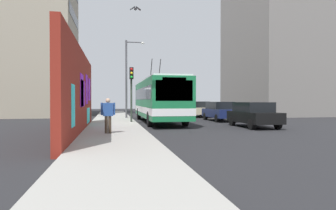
# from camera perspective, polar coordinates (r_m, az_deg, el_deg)

# --- Properties ---
(ground_plane) EXTENTS (80.00, 80.00, 0.00)m
(ground_plane) POSITION_cam_1_polar(r_m,az_deg,el_deg) (20.06, -5.82, -3.94)
(ground_plane) COLOR #232326
(sidewalk_slab) EXTENTS (48.00, 3.20, 0.15)m
(sidewalk_slab) POSITION_cam_1_polar(r_m,az_deg,el_deg) (19.98, -10.40, -3.76)
(sidewalk_slab) COLOR #9E9B93
(sidewalk_slab) RESTS_ON ground_plane
(graffiti_wall) EXTENTS (13.29, 0.32, 4.24)m
(graffiti_wall) POSITION_cam_1_polar(r_m,az_deg,el_deg) (15.66, -16.68, 2.40)
(graffiti_wall) COLOR maroon
(graffiti_wall) RESTS_ON ground_plane
(building_far_left) EXTENTS (9.14, 6.98, 21.14)m
(building_far_left) POSITION_cam_1_polar(r_m,az_deg,el_deg) (35.53, -23.49, 15.30)
(building_far_left) COLOR #9E937F
(building_far_left) RESTS_ON ground_plane
(building_far_right) EXTENTS (12.73, 7.92, 17.75)m
(building_far_right) POSITION_cam_1_polar(r_m,az_deg,el_deg) (38.01, 19.34, 11.75)
(building_far_right) COLOR gray
(building_far_right) RESTS_ON ground_plane
(city_bus) EXTENTS (11.58, 2.61, 5.03)m
(city_bus) POSITION_cam_1_polar(r_m,az_deg,el_deg) (22.65, -1.84, 1.20)
(city_bus) COLOR #19723F
(city_bus) RESTS_ON ground_plane
(parked_car_black) EXTENTS (4.17, 1.89, 1.58)m
(parked_car_black) POSITION_cam_1_polar(r_m,az_deg,el_deg) (19.28, 16.17, -1.69)
(parked_car_black) COLOR black
(parked_car_black) RESTS_ON ground_plane
(parked_car_navy) EXTENTS (4.37, 1.74, 1.58)m
(parked_car_navy) POSITION_cam_1_polar(r_m,az_deg,el_deg) (24.64, 9.95, -1.11)
(parked_car_navy) COLOR navy
(parked_car_navy) RESTS_ON ground_plane
(parked_car_champagne) EXTENTS (4.83, 1.90, 1.58)m
(parked_car_champagne) POSITION_cam_1_polar(r_m,az_deg,el_deg) (30.58, 5.75, -0.71)
(parked_car_champagne) COLOR #C6B793
(parked_car_champagne) RESTS_ON ground_plane
(pedestrian_near_wall) EXTENTS (0.22, 0.66, 1.64)m
(pedestrian_near_wall) POSITION_cam_1_polar(r_m,az_deg,el_deg) (14.08, -11.52, -1.49)
(pedestrian_near_wall) COLOR #3F3326
(pedestrian_near_wall) RESTS_ON sidewalk_slab
(traffic_light) EXTENTS (0.49, 0.28, 3.92)m
(traffic_light) POSITION_cam_1_polar(r_m,az_deg,el_deg) (21.29, -7.09, 3.88)
(traffic_light) COLOR #2D382D
(traffic_light) RESTS_ON sidewalk_slab
(street_lamp) EXTENTS (0.44, 1.70, 6.87)m
(street_lamp) POSITION_cam_1_polar(r_m,az_deg,el_deg) (26.58, -7.68, 6.04)
(street_lamp) COLOR #4C4C51
(street_lamp) RESTS_ON sidewalk_slab
(flying_pigeons) EXTENTS (0.32, 0.52, 0.18)m
(flying_pigeons) POSITION_cam_1_polar(r_m,az_deg,el_deg) (15.38, -6.30, 18.00)
(flying_pigeons) COLOR #47474C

